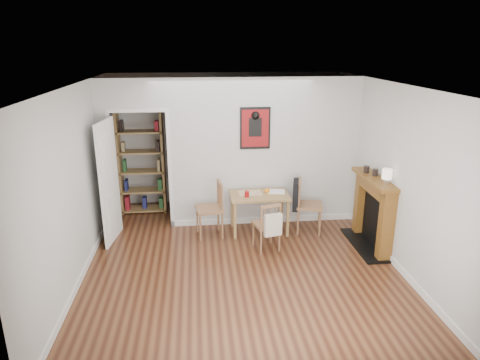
{
  "coord_description": "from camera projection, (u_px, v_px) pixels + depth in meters",
  "views": [
    {
      "loc": [
        -0.6,
        -5.79,
        3.13
      ],
      "look_at": [
        0.06,
        0.6,
        1.07
      ],
      "focal_mm": 32.0,
      "sensor_mm": 36.0,
      "label": 1
    }
  ],
  "objects": [
    {
      "name": "orange_fruit",
      "position": [
        267.0,
        191.0,
        7.3
      ],
      "size": [
        0.09,
        0.09,
        0.09
      ],
      "primitive_type": "sphere",
      "color": "orange",
      "rests_on": "dining_table"
    },
    {
      "name": "fireplace",
      "position": [
        374.0,
        210.0,
        6.76
      ],
      "size": [
        0.45,
        1.25,
        1.16
      ],
      "color": "brown",
      "rests_on": "ground"
    },
    {
      "name": "bookshelf",
      "position": [
        142.0,
        162.0,
        8.07
      ],
      "size": [
        0.85,
        0.34,
        2.02
      ],
      "color": "olive",
      "rests_on": "ground"
    },
    {
      "name": "ceramic_jar_b",
      "position": [
        366.0,
        169.0,
        6.8
      ],
      "size": [
        0.09,
        0.09,
        0.11
      ],
      "primitive_type": "cylinder",
      "color": "black",
      "rests_on": "fireplace"
    },
    {
      "name": "placemat",
      "position": [
        250.0,
        193.0,
        7.32
      ],
      "size": [
        0.4,
        0.3,
        0.0
      ],
      "primitive_type": "cube",
      "rotation": [
        0.0,
        0.0,
        0.02
      ],
      "color": "beige",
      "rests_on": "dining_table"
    },
    {
      "name": "room_shell",
      "position": [
        238.0,
        154.0,
        7.38
      ],
      "size": [
        5.2,
        5.2,
        5.2
      ],
      "color": "#B9B9B7",
      "rests_on": "ground"
    },
    {
      "name": "chair_front",
      "position": [
        267.0,
        225.0,
        6.7
      ],
      "size": [
        0.49,
        0.53,
        0.81
      ],
      "color": "#906443",
      "rests_on": "ground"
    },
    {
      "name": "ground",
      "position": [
        240.0,
        259.0,
        6.5
      ],
      "size": [
        5.2,
        5.2,
        0.0
      ],
      "primitive_type": "plane",
      "color": "brown",
      "rests_on": "ground"
    },
    {
      "name": "mantel_lamp",
      "position": [
        387.0,
        175.0,
        6.21
      ],
      "size": [
        0.15,
        0.15,
        0.23
      ],
      "color": "silver",
      "rests_on": "fireplace"
    },
    {
      "name": "chair_left",
      "position": [
        209.0,
        209.0,
        7.15
      ],
      "size": [
        0.54,
        0.54,
        0.96
      ],
      "color": "#906443",
      "rests_on": "ground"
    },
    {
      "name": "red_glass",
      "position": [
        247.0,
        194.0,
        7.13
      ],
      "size": [
        0.08,
        0.08,
        0.1
      ],
      "primitive_type": "cylinder",
      "color": "maroon",
      "rests_on": "dining_table"
    },
    {
      "name": "notebook",
      "position": [
        276.0,
        192.0,
        7.38
      ],
      "size": [
        0.34,
        0.28,
        0.02
      ],
      "primitive_type": "cube",
      "rotation": [
        0.0,
        0.0,
        -0.19
      ],
      "color": "white",
      "rests_on": "dining_table"
    },
    {
      "name": "dining_table",
      "position": [
        259.0,
        199.0,
        7.28
      ],
      "size": [
        1.0,
        0.63,
        0.68
      ],
      "color": "olive",
      "rests_on": "ground"
    },
    {
      "name": "chair_right",
      "position": [
        308.0,
        205.0,
        7.31
      ],
      "size": [
        0.63,
        0.58,
        0.94
      ],
      "color": "#906443",
      "rests_on": "ground"
    },
    {
      "name": "ceramic_jar_a",
      "position": [
        375.0,
        172.0,
        6.65
      ],
      "size": [
        0.09,
        0.09,
        0.11
      ],
      "primitive_type": "cylinder",
      "color": "black",
      "rests_on": "fireplace"
    }
  ]
}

